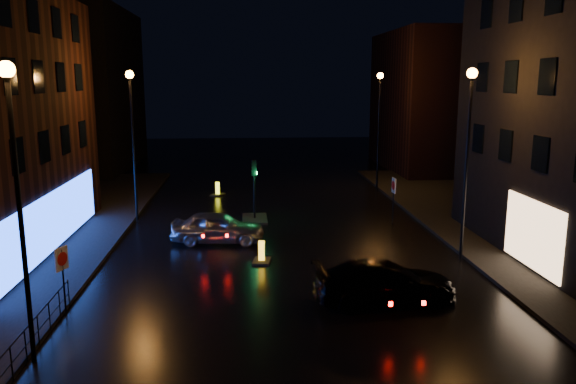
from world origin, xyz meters
name	(u,v)px	position (x,y,z in m)	size (l,w,h in m)	color
ground	(300,323)	(0.00, 0.00, 0.00)	(120.00, 120.00, 0.00)	black
pavement_right	(568,242)	(14.00, 8.00, 0.07)	(12.00, 44.00, 0.15)	black
building_far_left	(83,90)	(-16.00, 35.00, 7.00)	(8.00, 16.00, 14.00)	black
building_far_right	(432,101)	(15.00, 32.00, 6.00)	(8.00, 14.00, 12.00)	black
street_lamp_lnear	(16,169)	(-7.80, -2.00, 5.56)	(0.44, 0.44, 8.37)	black
street_lamp_lfar	(132,123)	(-7.80, 14.00, 5.56)	(0.44, 0.44, 8.37)	black
street_lamp_rnear	(468,135)	(7.80, 6.00, 5.56)	(0.44, 0.44, 8.37)	black
street_lamp_rfar	(379,113)	(7.80, 22.00, 5.56)	(0.44, 0.44, 8.37)	black
traffic_signal	(255,211)	(-1.20, 14.00, 0.50)	(1.40, 2.40, 3.45)	black
guard_railing	(38,323)	(-8.00, -1.00, 0.74)	(0.05, 6.04, 1.00)	black
silver_hatchback	(218,227)	(-3.09, 9.62, 0.77)	(1.82, 4.52, 1.54)	#B3B5BB
dark_sedan	(385,282)	(3.24, 1.57, 0.75)	(2.09, 5.15, 1.49)	black
bollard_near	(262,257)	(-1.05, 6.39, 0.21)	(0.90, 1.20, 0.96)	black
bollard_far	(218,192)	(-3.62, 21.16, 0.20)	(1.08, 1.26, 0.93)	black
road_sign_left	(62,265)	(-7.90, 1.27, 1.80)	(0.28, 0.56, 2.40)	black
road_sign_right	(394,189)	(6.50, 12.71, 1.91)	(0.09, 0.62, 2.56)	black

